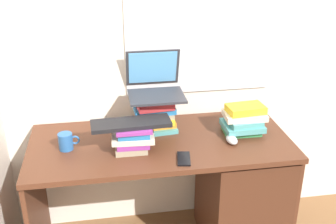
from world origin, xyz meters
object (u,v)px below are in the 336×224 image
(keyboard, at_px, (131,123))
(mug, at_px, (66,141))
(book_stack_tall, at_px, (156,114))
(computer_mouse, at_px, (232,140))
(laptop, at_px, (154,84))
(book_stack_keyboard_riser, at_px, (132,137))
(cell_phone, at_px, (184,159))
(desk, at_px, (223,189))
(book_stack_side, at_px, (244,120))

(keyboard, height_order, mug, keyboard)
(book_stack_tall, xyz_separation_m, computer_mouse, (0.39, -0.23, -0.08))
(keyboard, bearing_deg, book_stack_tall, 50.49)
(book_stack_tall, relative_size, computer_mouse, 2.42)
(laptop, bearing_deg, computer_mouse, -36.89)
(book_stack_tall, height_order, mug, book_stack_tall)
(book_stack_keyboard_riser, height_order, cell_phone, book_stack_keyboard_riser)
(desk, xyz_separation_m, keyboard, (-0.54, -0.05, 0.51))
(book_stack_side, xyz_separation_m, mug, (-1.01, -0.03, -0.03))
(laptop, bearing_deg, desk, -31.62)
(desk, distance_m, book_stack_keyboard_riser, 0.69)
(desk, relative_size, book_stack_keyboard_riser, 6.26)
(book_stack_tall, bearing_deg, keyboard, -126.84)
(book_stack_tall, relative_size, keyboard, 0.60)
(book_stack_tall, relative_size, book_stack_keyboard_riser, 1.07)
(book_stack_tall, xyz_separation_m, mug, (-0.51, -0.16, -0.05))
(book_stack_side, relative_size, cell_phone, 1.81)
(book_stack_keyboard_riser, xyz_separation_m, cell_phone, (0.25, -0.16, -0.07))
(laptop, height_order, keyboard, laptop)
(keyboard, bearing_deg, book_stack_side, 5.48)
(desk, xyz_separation_m, computer_mouse, (0.01, -0.06, 0.37))
(mug, bearing_deg, book_stack_keyboard_riser, -9.29)
(book_stack_tall, distance_m, cell_phone, 0.39)
(keyboard, relative_size, computer_mouse, 4.04)
(desk, xyz_separation_m, cell_phone, (-0.29, -0.20, 0.36))
(desk, height_order, computer_mouse, computer_mouse)
(cell_phone, bearing_deg, desk, 43.96)
(computer_mouse, height_order, cell_phone, computer_mouse)
(book_stack_tall, bearing_deg, desk, -24.16)
(book_stack_side, height_order, mug, book_stack_side)
(laptop, bearing_deg, book_stack_side, -20.53)
(book_stack_keyboard_riser, xyz_separation_m, mug, (-0.35, 0.06, -0.03))
(computer_mouse, bearing_deg, book_stack_keyboard_riser, 178.21)
(cell_phone, bearing_deg, mug, 169.90)
(book_stack_keyboard_riser, bearing_deg, mug, 170.71)
(book_stack_side, bearing_deg, book_stack_keyboard_riser, -171.93)
(book_stack_keyboard_riser, bearing_deg, laptop, 60.34)
(desk, distance_m, keyboard, 0.74)
(cell_phone, bearing_deg, book_stack_keyboard_riser, 157.50)
(desk, bearing_deg, cell_phone, -145.38)
(book_stack_tall, distance_m, computer_mouse, 0.46)
(book_stack_side, height_order, cell_phone, book_stack_side)
(desk, bearing_deg, laptop, 148.38)
(book_stack_side, distance_m, mug, 1.01)
(book_stack_tall, distance_m, laptop, 0.17)
(desk, relative_size, mug, 12.82)
(desk, distance_m, book_stack_tall, 0.62)
(desk, height_order, book_stack_side, book_stack_side)
(computer_mouse, bearing_deg, book_stack_tall, 149.52)
(book_stack_keyboard_riser, height_order, book_stack_side, book_stack_side)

